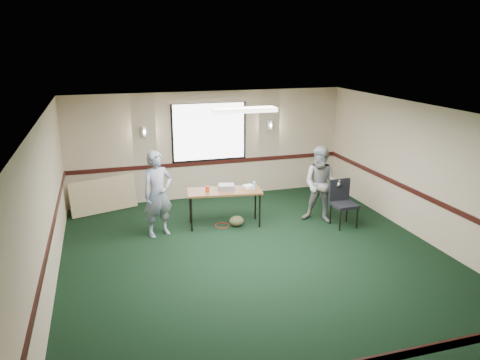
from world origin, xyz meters
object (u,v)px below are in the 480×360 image
object	(u,v)px
conference_chair	(342,199)
person_left	(158,194)
folding_table	(224,193)
person_right	(322,185)
projector	(226,187)

from	to	relation	value
conference_chair	person_left	distance (m)	3.93
folding_table	person_right	bearing A→B (deg)	-2.87
conference_chair	person_left	bearing A→B (deg)	169.39
person_left	person_right	distance (m)	3.54
folding_table	person_left	world-z (taller)	person_left
folding_table	person_left	distance (m)	1.45
projector	person_left	bearing A→B (deg)	-160.32
person_right	conference_chair	bearing A→B (deg)	-4.90
projector	conference_chair	distance (m)	2.52
folding_table	projector	distance (m)	0.13
conference_chair	person_right	size ratio (longest dim) A/B	0.59
folding_table	person_left	size ratio (longest dim) A/B	0.93
folding_table	person_right	distance (m)	2.14
folding_table	projector	size ratio (longest dim) A/B	4.96
folding_table	person_left	xyz separation A→B (m)	(-1.43, -0.14, 0.16)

